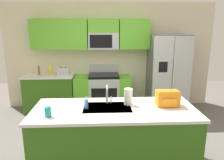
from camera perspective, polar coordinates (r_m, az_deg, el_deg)
ground_plane at (r=3.85m, az=0.55°, el=-17.57°), size 9.00×9.00×0.00m
kitchen_wall_unit at (r=5.39m, az=-2.22°, el=8.15°), size 5.20×0.43×2.60m
back_counter at (r=5.47m, az=-16.15°, el=-3.25°), size 1.19×0.63×0.90m
range_oven at (r=5.32m, az=-2.55°, el=-3.26°), size 1.36×0.61×1.10m
refrigerator at (r=5.37m, az=14.56°, el=1.77°), size 0.90×0.76×1.85m
island_counter at (r=3.23m, az=0.63°, el=-14.94°), size 2.30×0.95×0.90m
toaster at (r=5.22m, az=-12.80°, el=2.26°), size 0.28×0.16×0.18m
pepper_mill at (r=5.39m, az=-18.90°, el=2.42°), size 0.05×0.05×0.22m
bottle_yellow at (r=5.27m, az=-16.17°, el=2.50°), size 0.06×0.06×0.24m
sink_faucet at (r=3.16m, az=-1.24°, el=-3.47°), size 0.08×0.22×0.28m
drink_cup_teal at (r=2.87m, az=-16.69°, el=-8.10°), size 0.08×0.08×0.25m
soap_dispenser at (r=3.03m, az=-6.87°, el=-6.33°), size 0.06×0.06×0.17m
paper_towel_roll at (r=3.16m, az=4.35°, el=-4.45°), size 0.12×0.12×0.24m
backpack at (r=3.20m, az=14.60°, el=-4.66°), size 0.32×0.22×0.23m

